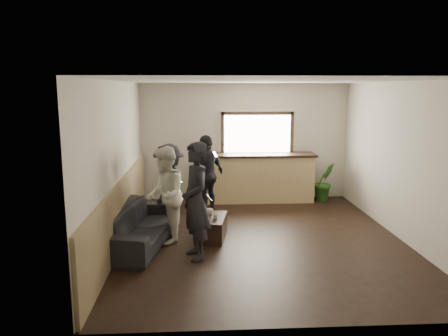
{
  "coord_description": "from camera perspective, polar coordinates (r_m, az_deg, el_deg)",
  "views": [
    {
      "loc": [
        -1.1,
        -7.48,
        2.67
      ],
      "look_at": [
        -0.65,
        0.4,
        1.23
      ],
      "focal_mm": 35.0,
      "sensor_mm": 36.0,
      "label": 1
    }
  ],
  "objects": [
    {
      "name": "person_b",
      "position": [
        7.68,
        -7.69,
        -3.5
      ],
      "size": [
        0.73,
        0.89,
        1.69
      ],
      "rotation": [
        0.0,
        0.0,
        -1.46
      ],
      "color": "silver",
      "rests_on": "ground"
    },
    {
      "name": "cup_b",
      "position": [
        7.79,
        -1.1,
        -6.35
      ],
      "size": [
        0.13,
        0.13,
        0.08
      ],
      "primitive_type": "imported",
      "rotation": [
        0.0,
        0.0,
        0.84
      ],
      "color": "silver",
      "rests_on": "coffee_table"
    },
    {
      "name": "coffee_table",
      "position": [
        7.96,
        -1.68,
        -7.77
      ],
      "size": [
        0.63,
        0.95,
        0.39
      ],
      "primitive_type": "cube",
      "rotation": [
        0.0,
        0.0,
        -0.17
      ],
      "color": "black",
      "rests_on": "ground"
    },
    {
      "name": "room_shell",
      "position": [
        7.59,
        -0.5,
        1.21
      ],
      "size": [
        5.01,
        6.01,
        2.8
      ],
      "color": "silver",
      "rests_on": "ground"
    },
    {
      "name": "person_a",
      "position": [
        6.86,
        -3.73,
        -4.36
      ],
      "size": [
        0.64,
        0.79,
        1.87
      ],
      "rotation": [
        0.0,
        0.0,
        -1.25
      ],
      "color": "black",
      "rests_on": "ground"
    },
    {
      "name": "bar_counter",
      "position": [
        10.47,
        4.46,
        -0.87
      ],
      "size": [
        2.7,
        0.68,
        2.13
      ],
      "color": "tan",
      "rests_on": "ground"
    },
    {
      "name": "cup_a",
      "position": [
        8.08,
        -1.89,
        -5.68
      ],
      "size": [
        0.17,
        0.17,
        0.1
      ],
      "primitive_type": "imported",
      "rotation": [
        0.0,
        0.0,
        3.64
      ],
      "color": "silver",
      "rests_on": "coffee_table"
    },
    {
      "name": "person_c",
      "position": [
        8.4,
        -7.17,
        -2.45
      ],
      "size": [
        0.87,
        1.19,
        1.65
      ],
      "rotation": [
        0.0,
        0.0,
        -1.83
      ],
      "color": "black",
      "rests_on": "ground"
    },
    {
      "name": "potted_plant",
      "position": [
        10.77,
        12.97,
        -1.75
      ],
      "size": [
        0.62,
        0.57,
        0.93
      ],
      "primitive_type": "imported",
      "rotation": [
        0.0,
        0.0,
        0.37
      ],
      "color": "#2D6623",
      "rests_on": "ground"
    },
    {
      "name": "person_d",
      "position": [
        9.32,
        -2.22,
        -0.9
      ],
      "size": [
        0.96,
        1.04,
        1.71
      ],
      "rotation": [
        0.0,
        0.0,
        -2.27
      ],
      "color": "black",
      "rests_on": "ground"
    },
    {
      "name": "ground",
      "position": [
        8.02,
        4.85,
        -9.16
      ],
      "size": [
        5.0,
        6.0,
        0.01
      ],
      "primitive_type": "cube",
      "color": "black"
    },
    {
      "name": "sofa",
      "position": [
        7.78,
        -10.98,
        -7.35
      ],
      "size": [
        1.28,
        2.4,
        0.67
      ],
      "primitive_type": "imported",
      "rotation": [
        0.0,
        0.0,
        1.39
      ],
      "color": "black",
      "rests_on": "ground"
    }
  ]
}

